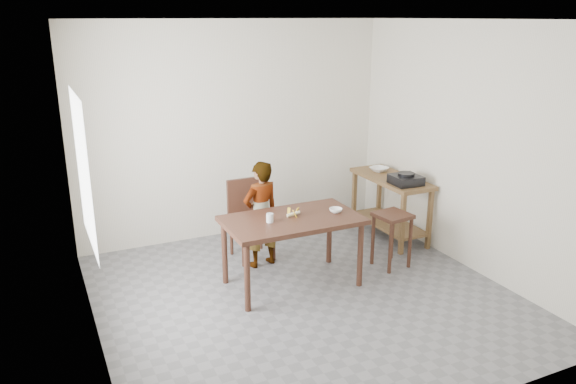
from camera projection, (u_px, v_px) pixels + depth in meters
name	position (u px, v px, depth m)	size (l,w,h in m)	color
floor	(305.00, 298.00, 5.72)	(4.00, 4.00, 0.04)	slate
ceiling	(307.00, 17.00, 4.90)	(4.00, 4.00, 0.04)	white
wall_back	(233.00, 131.00, 7.06)	(4.00, 0.04, 2.70)	silver
wall_front	(449.00, 243.00, 3.57)	(4.00, 0.04, 2.70)	silver
wall_left	(81.00, 196.00, 4.49)	(0.04, 4.00, 2.70)	silver
wall_right	(471.00, 148.00, 6.13)	(0.04, 4.00, 2.70)	silver
window_pane	(83.00, 171.00, 4.64)	(0.02, 1.10, 1.30)	white
dining_table	(292.00, 252.00, 5.86)	(1.40, 0.80, 0.75)	#412318
prep_counter	(390.00, 207.00, 7.16)	(0.50, 1.20, 0.80)	brown
child	(261.00, 214.00, 6.26)	(0.45, 0.29, 1.22)	silver
dining_chair	(252.00, 221.00, 6.51)	(0.44, 0.44, 0.92)	#412318
stool	(391.00, 240.00, 6.33)	(0.36, 0.36, 0.63)	#412318
glass_tumbler	(270.00, 218.00, 5.62)	(0.07, 0.07, 0.09)	white
small_bowl	(336.00, 210.00, 5.91)	(0.14, 0.14, 0.04)	white
banana	(293.00, 213.00, 5.80)	(0.17, 0.12, 0.06)	#FDD558
serving_bowl	(379.00, 169.00, 7.28)	(0.23, 0.23, 0.06)	white
gas_burner	(406.00, 180.00, 6.71)	(0.33, 0.33, 0.11)	black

